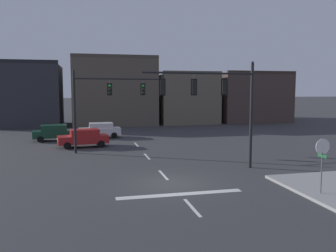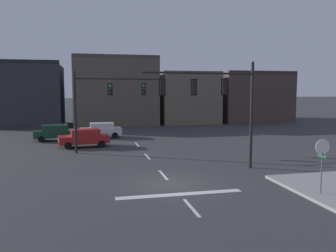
{
  "view_description": "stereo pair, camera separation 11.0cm",
  "coord_description": "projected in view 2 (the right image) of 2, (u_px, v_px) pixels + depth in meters",
  "views": [
    {
      "loc": [
        -4.39,
        -18.19,
        5.2
      ],
      "look_at": [
        0.35,
        2.24,
        2.97
      ],
      "focal_mm": 37.04,
      "sensor_mm": 36.0,
      "label": 1
    },
    {
      "loc": [
        -4.28,
        -18.22,
        5.2
      ],
      "look_at": [
        0.35,
        2.24,
        2.97
      ],
      "focal_mm": 37.04,
      "sensor_mm": 36.0,
      "label": 2
    }
  ],
  "objects": [
    {
      "name": "stop_sign",
      "position": [
        322.0,
        153.0,
        16.67
      ],
      "size": [
        0.76,
        0.64,
        2.83
      ],
      "color": "#56565B",
      "rests_on": "ground"
    },
    {
      "name": "car_lot_nearside",
      "position": [
        84.0,
        138.0,
        31.3
      ],
      "size": [
        4.62,
        2.39,
        1.61
      ],
      "color": "#A81E1E",
      "rests_on": "ground"
    },
    {
      "name": "stop_bar_paint",
      "position": [
        180.0,
        194.0,
        17.22
      ],
      "size": [
        6.4,
        0.5,
        0.01
      ],
      "primitive_type": "cube",
      "color": "silver",
      "rests_on": "ground"
    },
    {
      "name": "ground_plane",
      "position": [
        171.0,
        184.0,
        19.16
      ],
      "size": [
        400.0,
        400.0,
        0.0
      ],
      "primitive_type": "plane",
      "color": "#353538"
    },
    {
      "name": "signal_mast_far_side",
      "position": [
        102.0,
        98.0,
        28.54
      ],
      "size": [
        7.48,
        0.84,
        6.76
      ],
      "color": "black",
      "rests_on": "ground"
    },
    {
      "name": "car_lot_farside",
      "position": [
        101.0,
        130.0,
        37.24
      ],
      "size": [
        4.5,
        2.01,
        1.61
      ],
      "color": "silver",
      "rests_on": "ground"
    },
    {
      "name": "car_lot_middle",
      "position": [
        56.0,
        132.0,
        35.19
      ],
      "size": [
        4.61,
        2.35,
        1.61
      ],
      "color": "#143D28",
      "rests_on": "ground"
    },
    {
      "name": "lane_centreline",
      "position": [
        163.0,
        175.0,
        21.09
      ],
      "size": [
        0.16,
        26.4,
        0.01
      ],
      "color": "silver",
      "rests_on": "ground"
    },
    {
      "name": "signal_mast_near_side",
      "position": [
        219.0,
        97.0,
        21.86
      ],
      "size": [
        7.42,
        0.78,
        7.0
      ],
      "color": "black",
      "rests_on": "ground"
    },
    {
      "name": "building_row",
      "position": [
        162.0,
        96.0,
        54.05
      ],
      "size": [
        43.31,
        13.11,
        9.91
      ],
      "color": "#2D2D33",
      "rests_on": "ground"
    }
  ]
}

